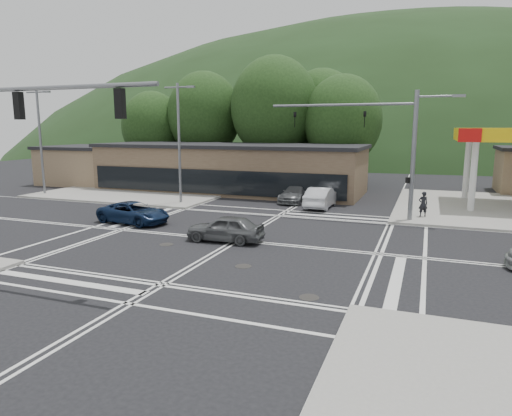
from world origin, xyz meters
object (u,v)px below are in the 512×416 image
(car_grey_center, at_px, (225,228))
(car_northbound, at_px, (296,194))
(car_blue_west, at_px, (134,213))
(pedestrian, at_px, (423,204))
(car_queue_b, at_px, (328,185))
(car_queue_a, at_px, (321,197))

(car_grey_center, bearing_deg, car_northbound, 177.47)
(car_blue_west, bearing_deg, pedestrian, -56.99)
(car_queue_b, xyz_separation_m, car_northbound, (-1.50, -4.67, -0.19))
(car_queue_b, bearing_deg, pedestrian, 125.20)
(car_blue_west, height_order, car_northbound, car_northbound)
(car_grey_center, bearing_deg, car_blue_west, -109.17)
(car_queue_a, xyz_separation_m, car_northbound, (-2.39, 1.79, -0.09))
(car_blue_west, xyz_separation_m, car_grey_center, (7.15, -2.15, 0.03))
(car_queue_b, bearing_deg, car_queue_a, 89.12)
(car_queue_b, xyz_separation_m, pedestrian, (7.93, -8.23, 0.11))
(car_grey_center, bearing_deg, car_queue_a, 165.82)
(car_grey_center, relative_size, car_queue_a, 0.87)
(car_blue_west, distance_m, car_queue_b, 18.11)
(car_queue_b, height_order, car_northbound, car_queue_b)
(car_queue_a, relative_size, car_northbound, 1.00)
(car_northbound, bearing_deg, car_blue_west, -119.94)
(car_grey_center, xyz_separation_m, car_queue_b, (1.51, 18.04, 0.17))
(car_blue_west, bearing_deg, car_northbound, -24.32)
(car_grey_center, xyz_separation_m, car_northbound, (0.01, 13.38, -0.02))
(car_grey_center, bearing_deg, car_queue_b, 172.74)
(car_queue_b, distance_m, pedestrian, 11.43)
(car_grey_center, height_order, car_queue_b, car_queue_b)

